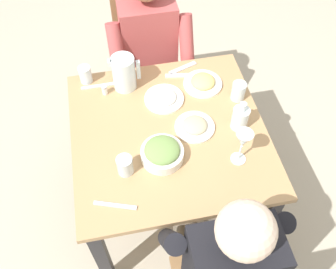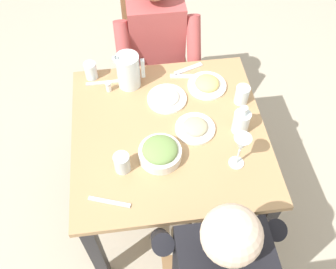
{
  "view_description": "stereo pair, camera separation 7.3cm",
  "coord_description": "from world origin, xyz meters",
  "px_view_note": "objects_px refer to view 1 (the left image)",
  "views": [
    {
      "loc": [
        -0.22,
        -1.06,
        2.16
      ],
      "look_at": [
        -0.01,
        -0.01,
        0.71
      ],
      "focal_mm": 39.82,
      "sensor_mm": 36.0,
      "label": 1
    },
    {
      "loc": [
        -0.15,
        -1.08,
        2.16
      ],
      "look_at": [
        -0.01,
        -0.01,
        0.71
      ],
      "focal_mm": 39.82,
      "sensor_mm": 36.0,
      "label": 2
    }
  ],
  "objects_px": {
    "diner_far": "(152,59)",
    "water_glass_near_right": "(125,165)",
    "water_pitcher": "(124,73)",
    "water_glass_near_left": "(238,91)",
    "water_glass_center": "(85,74)",
    "salt_shaker": "(105,90)",
    "salad_bowl": "(162,152)",
    "diner_near": "(221,250)",
    "plate_beans": "(195,126)",
    "plate_yoghurt": "(164,98)",
    "chair_far": "(147,55)",
    "dining_table": "(169,144)",
    "wine_glass": "(243,141)",
    "oil_carafe": "(240,119)",
    "plate_fries": "(203,82)"
  },
  "relations": [
    {
      "from": "salad_bowl",
      "to": "wine_glass",
      "type": "height_order",
      "value": "wine_glass"
    },
    {
      "from": "dining_table",
      "to": "plate_yoghurt",
      "type": "bearing_deg",
      "value": 85.42
    },
    {
      "from": "diner_near",
      "to": "plate_fries",
      "type": "xyz_separation_m",
      "value": [
        0.14,
        0.86,
        0.09
      ]
    },
    {
      "from": "dining_table",
      "to": "diner_near",
      "type": "bearing_deg",
      "value": -80.7
    },
    {
      "from": "water_glass_center",
      "to": "salt_shaker",
      "type": "bearing_deg",
      "value": -51.86
    },
    {
      "from": "plate_yoghurt",
      "to": "salt_shaker",
      "type": "xyz_separation_m",
      "value": [
        -0.29,
        0.1,
        0.01
      ]
    },
    {
      "from": "diner_far",
      "to": "wine_glass",
      "type": "xyz_separation_m",
      "value": [
        0.26,
        -0.82,
        0.21
      ]
    },
    {
      "from": "water_glass_near_left",
      "to": "water_glass_near_right",
      "type": "bearing_deg",
      "value": -152.44
    },
    {
      "from": "oil_carafe",
      "to": "diner_near",
      "type": "bearing_deg",
      "value": -113.53
    },
    {
      "from": "plate_beans",
      "to": "oil_carafe",
      "type": "relative_size",
      "value": 1.18
    },
    {
      "from": "water_pitcher",
      "to": "salad_bowl",
      "type": "relative_size",
      "value": 0.97
    },
    {
      "from": "water_pitcher",
      "to": "plate_fries",
      "type": "distance_m",
      "value": 0.42
    },
    {
      "from": "diner_near",
      "to": "water_glass_near_left",
      "type": "xyz_separation_m",
      "value": [
        0.29,
        0.73,
        0.12
      ]
    },
    {
      "from": "wine_glass",
      "to": "oil_carafe",
      "type": "height_order",
      "value": "wine_glass"
    },
    {
      "from": "wine_glass",
      "to": "salt_shaker",
      "type": "distance_m",
      "value": 0.78
    },
    {
      "from": "water_glass_near_left",
      "to": "salt_shaker",
      "type": "relative_size",
      "value": 1.84
    },
    {
      "from": "dining_table",
      "to": "diner_near",
      "type": "xyz_separation_m",
      "value": [
        0.1,
        -0.59,
        0.04
      ]
    },
    {
      "from": "water_pitcher",
      "to": "plate_yoghurt",
      "type": "xyz_separation_m",
      "value": [
        0.18,
        -0.14,
        -0.08
      ]
    },
    {
      "from": "dining_table",
      "to": "wine_glass",
      "type": "relative_size",
      "value": 4.78
    },
    {
      "from": "water_pitcher",
      "to": "wine_glass",
      "type": "distance_m",
      "value": 0.72
    },
    {
      "from": "dining_table",
      "to": "oil_carafe",
      "type": "bearing_deg",
      "value": -6.54
    },
    {
      "from": "water_pitcher",
      "to": "water_glass_near_left",
      "type": "height_order",
      "value": "water_pitcher"
    },
    {
      "from": "dining_table",
      "to": "wine_glass",
      "type": "xyz_separation_m",
      "value": [
        0.28,
        -0.22,
        0.26
      ]
    },
    {
      "from": "water_glass_near_left",
      "to": "water_glass_center",
      "type": "bearing_deg",
      "value": 159.92
    },
    {
      "from": "diner_far",
      "to": "salad_bowl",
      "type": "xyz_separation_m",
      "value": [
        -0.08,
        -0.74,
        0.11
      ]
    },
    {
      "from": "plate_beans",
      "to": "salad_bowl",
      "type": "bearing_deg",
      "value": -143.53
    },
    {
      "from": "diner_near",
      "to": "plate_beans",
      "type": "bearing_deg",
      "value": 87.12
    },
    {
      "from": "chair_far",
      "to": "water_pitcher",
      "type": "distance_m",
      "value": 0.59
    },
    {
      "from": "water_pitcher",
      "to": "water_glass_near_left",
      "type": "distance_m",
      "value": 0.59
    },
    {
      "from": "water_pitcher",
      "to": "wine_glass",
      "type": "bearing_deg",
      "value": -51.65
    },
    {
      "from": "diner_far",
      "to": "plate_fries",
      "type": "relative_size",
      "value": 5.77
    },
    {
      "from": "plate_fries",
      "to": "plate_beans",
      "type": "bearing_deg",
      "value": -112.16
    },
    {
      "from": "salad_bowl",
      "to": "water_glass_near_right",
      "type": "bearing_deg",
      "value": -167.38
    },
    {
      "from": "diner_near",
      "to": "plate_beans",
      "type": "relative_size",
      "value": 6.08
    },
    {
      "from": "salad_bowl",
      "to": "salt_shaker",
      "type": "height_order",
      "value": "salad_bowl"
    },
    {
      "from": "water_glass_center",
      "to": "diner_far",
      "type": "bearing_deg",
      "value": 24.97
    },
    {
      "from": "plate_beans",
      "to": "water_glass_center",
      "type": "xyz_separation_m",
      "value": [
        -0.49,
        0.42,
        0.03
      ]
    },
    {
      "from": "water_glass_near_right",
      "to": "chair_far",
      "type": "bearing_deg",
      "value": 75.78
    },
    {
      "from": "water_glass_near_right",
      "to": "oil_carafe",
      "type": "xyz_separation_m",
      "value": [
        0.57,
        0.15,
        0.01
      ]
    },
    {
      "from": "dining_table",
      "to": "oil_carafe",
      "type": "height_order",
      "value": "oil_carafe"
    },
    {
      "from": "dining_table",
      "to": "plate_fries",
      "type": "xyz_separation_m",
      "value": [
        0.24,
        0.27,
        0.13
      ]
    },
    {
      "from": "plate_fries",
      "to": "plate_yoghurt",
      "type": "bearing_deg",
      "value": -163.67
    },
    {
      "from": "diner_near",
      "to": "wine_glass",
      "type": "xyz_separation_m",
      "value": [
        0.18,
        0.37,
        0.21
      ]
    },
    {
      "from": "diner_far",
      "to": "water_glass_near_right",
      "type": "height_order",
      "value": "diner_far"
    },
    {
      "from": "chair_far",
      "to": "diner_near",
      "type": "xyz_separation_m",
      "value": [
        0.08,
        -1.39,
        0.15
      ]
    },
    {
      "from": "diner_far",
      "to": "plate_beans",
      "type": "height_order",
      "value": "diner_far"
    },
    {
      "from": "diner_near",
      "to": "plate_yoghurt",
      "type": "distance_m",
      "value": 0.8
    },
    {
      "from": "dining_table",
      "to": "water_glass_center",
      "type": "distance_m",
      "value": 0.58
    },
    {
      "from": "chair_far",
      "to": "diner_far",
      "type": "bearing_deg",
      "value": -90.0
    },
    {
      "from": "water_glass_near_left",
      "to": "water_glass_center",
      "type": "height_order",
      "value": "water_glass_near_left"
    }
  ]
}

